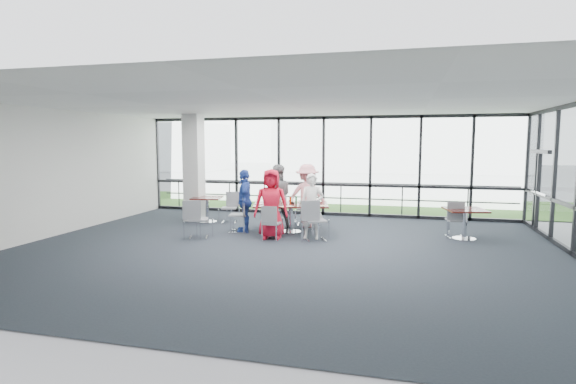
% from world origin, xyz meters
% --- Properties ---
extents(floor, '(12.00, 10.00, 0.02)m').
position_xyz_m(floor, '(0.00, 0.00, -0.01)').
color(floor, '#212830').
rests_on(floor, ground).
extents(ceiling, '(12.00, 10.00, 0.04)m').
position_xyz_m(ceiling, '(0.00, 0.00, 3.20)').
color(ceiling, white).
rests_on(ceiling, ground).
extents(wall_left, '(0.10, 10.00, 3.20)m').
position_xyz_m(wall_left, '(-6.00, 0.00, 1.60)').
color(wall_left, silver).
rests_on(wall_left, ground).
extents(wall_front, '(12.00, 0.10, 3.20)m').
position_xyz_m(wall_front, '(0.00, -5.00, 1.60)').
color(wall_front, silver).
rests_on(wall_front, ground).
extents(curtain_wall_back, '(12.00, 0.10, 3.20)m').
position_xyz_m(curtain_wall_back, '(0.00, 5.00, 1.60)').
color(curtain_wall_back, white).
rests_on(curtain_wall_back, ground).
extents(exit_door, '(0.12, 1.60, 2.10)m').
position_xyz_m(exit_door, '(6.00, 3.75, 1.05)').
color(exit_door, black).
rests_on(exit_door, ground).
extents(structural_column, '(0.50, 0.50, 3.20)m').
position_xyz_m(structural_column, '(-3.60, 3.00, 1.60)').
color(structural_column, silver).
rests_on(structural_column, ground).
extents(apron, '(80.00, 70.00, 0.02)m').
position_xyz_m(apron, '(0.00, 10.00, -0.02)').
color(apron, gray).
rests_on(apron, ground).
extents(grass_strip, '(80.00, 5.00, 0.01)m').
position_xyz_m(grass_strip, '(0.00, 8.00, 0.01)').
color(grass_strip, '#3A5F27').
rests_on(grass_strip, ground).
extents(hangar_main, '(24.00, 10.00, 6.00)m').
position_xyz_m(hangar_main, '(4.00, 32.00, 3.00)').
color(hangar_main, silver).
rests_on(hangar_main, ground).
extents(hangar_aux, '(10.00, 6.00, 4.00)m').
position_xyz_m(hangar_aux, '(-18.00, 28.00, 2.00)').
color(hangar_aux, silver).
rests_on(hangar_aux, ground).
extents(guard_rail, '(12.00, 0.06, 0.06)m').
position_xyz_m(guard_rail, '(0.00, 5.60, 0.50)').
color(guard_rail, '#2D2D33').
rests_on(guard_rail, ground).
extents(main_table, '(2.11, 1.48, 0.75)m').
position_xyz_m(main_table, '(-0.32, 1.95, 0.63)').
color(main_table, '#3A0D0C').
rests_on(main_table, ground).
extents(side_table_left, '(0.99, 0.99, 0.75)m').
position_xyz_m(side_table_left, '(-3.10, 2.79, 0.63)').
color(side_table_left, '#3A0D0C').
rests_on(side_table_left, ground).
extents(side_table_right, '(1.07, 1.07, 0.75)m').
position_xyz_m(side_table_right, '(3.99, 2.15, 0.64)').
color(side_table_right, '#3A0D0C').
rests_on(side_table_right, ground).
extents(diner_near_left, '(0.92, 0.69, 1.72)m').
position_xyz_m(diner_near_left, '(-0.61, 1.09, 0.86)').
color(diner_near_left, red).
rests_on(diner_near_left, ground).
extents(diner_near_right, '(0.60, 0.44, 1.61)m').
position_xyz_m(diner_near_right, '(0.37, 1.31, 0.80)').
color(diner_near_right, white).
rests_on(diner_near_right, ground).
extents(diner_far_left, '(0.97, 0.76, 1.75)m').
position_xyz_m(diner_far_left, '(-0.88, 2.58, 0.88)').
color(diner_far_left, slate).
rests_on(diner_far_left, ground).
extents(diner_far_right, '(1.15, 0.60, 1.76)m').
position_xyz_m(diner_far_right, '(-0.07, 2.79, 0.88)').
color(diner_far_right, pink).
rests_on(diner_far_right, ground).
extents(diner_end, '(0.80, 1.09, 1.66)m').
position_xyz_m(diner_end, '(-1.51, 1.68, 0.83)').
color(diner_end, '#233F97').
rests_on(diner_end, ground).
extents(chair_main_nl, '(0.42, 0.42, 0.83)m').
position_xyz_m(chair_main_nl, '(-0.54, 0.89, 0.41)').
color(chair_main_nl, slate).
rests_on(chair_main_nl, ground).
extents(chair_main_nr, '(0.63, 0.63, 0.97)m').
position_xyz_m(chair_main_nr, '(0.50, 1.11, 0.48)').
color(chair_main_nr, slate).
rests_on(chair_main_nr, ground).
extents(chair_main_fl, '(0.54, 0.54, 0.87)m').
position_xyz_m(chair_main_fl, '(-1.07, 2.69, 0.44)').
color(chair_main_fl, slate).
rests_on(chair_main_fl, ground).
extents(chair_main_fr, '(0.54, 0.54, 0.96)m').
position_xyz_m(chair_main_fr, '(-0.17, 3.05, 0.48)').
color(chair_main_fr, slate).
rests_on(chair_main_fr, ground).
extents(chair_main_end, '(0.53, 0.53, 0.92)m').
position_xyz_m(chair_main_end, '(-1.68, 1.64, 0.46)').
color(chair_main_end, slate).
rests_on(chair_main_end, ground).
extents(chair_spare_la, '(0.59, 0.59, 0.93)m').
position_xyz_m(chair_spare_la, '(-2.35, 0.65, 0.47)').
color(chair_spare_la, slate).
rests_on(chair_spare_la, ground).
extents(chair_spare_lb, '(0.52, 0.52, 0.87)m').
position_xyz_m(chair_spare_lb, '(-2.45, 2.90, 0.44)').
color(chair_spare_lb, slate).
rests_on(chair_spare_lb, ground).
extents(chair_spare_r, '(0.51, 0.51, 0.89)m').
position_xyz_m(chair_spare_r, '(3.82, 2.31, 0.45)').
color(chair_spare_r, slate).
rests_on(chair_spare_r, ground).
extents(plate_nl, '(0.28, 0.28, 0.01)m').
position_xyz_m(plate_nl, '(-0.70, 1.51, 0.76)').
color(plate_nl, white).
rests_on(plate_nl, main_table).
extents(plate_nr, '(0.24, 0.24, 0.01)m').
position_xyz_m(plate_nr, '(0.28, 1.79, 0.76)').
color(plate_nr, white).
rests_on(plate_nr, main_table).
extents(plate_fl, '(0.24, 0.24, 0.01)m').
position_xyz_m(plate_fl, '(-0.84, 2.22, 0.76)').
color(plate_fl, white).
rests_on(plate_fl, main_table).
extents(plate_fr, '(0.26, 0.26, 0.01)m').
position_xyz_m(plate_fr, '(0.01, 2.42, 0.76)').
color(plate_fr, white).
rests_on(plate_fr, main_table).
extents(plate_end, '(0.23, 0.23, 0.01)m').
position_xyz_m(plate_end, '(-1.14, 1.74, 0.76)').
color(plate_end, white).
rests_on(plate_end, main_table).
extents(tumbler_a, '(0.06, 0.06, 0.13)m').
position_xyz_m(tumbler_a, '(-0.48, 1.67, 0.81)').
color(tumbler_a, white).
rests_on(tumbler_a, main_table).
extents(tumbler_b, '(0.07, 0.07, 0.13)m').
position_xyz_m(tumbler_b, '(-0.04, 1.77, 0.82)').
color(tumbler_b, white).
rests_on(tumbler_b, main_table).
extents(tumbler_c, '(0.08, 0.08, 0.15)m').
position_xyz_m(tumbler_c, '(-0.36, 2.20, 0.83)').
color(tumbler_c, white).
rests_on(tumbler_c, main_table).
extents(tumbler_d, '(0.07, 0.07, 0.14)m').
position_xyz_m(tumbler_d, '(-0.91, 1.65, 0.82)').
color(tumbler_d, white).
rests_on(tumbler_d, main_table).
extents(menu_a, '(0.39, 0.40, 0.00)m').
position_xyz_m(menu_a, '(-0.32, 1.48, 0.75)').
color(menu_a, white).
rests_on(menu_a, main_table).
extents(menu_b, '(0.31, 0.24, 0.00)m').
position_xyz_m(menu_b, '(0.52, 1.84, 0.75)').
color(menu_b, white).
rests_on(menu_b, main_table).
extents(menu_c, '(0.39, 0.33, 0.00)m').
position_xyz_m(menu_c, '(-0.26, 2.40, 0.75)').
color(menu_c, white).
rests_on(menu_c, main_table).
extents(condiment_caddy, '(0.10, 0.07, 0.04)m').
position_xyz_m(condiment_caddy, '(-0.30, 2.03, 0.77)').
color(condiment_caddy, black).
rests_on(condiment_caddy, main_table).
extents(ketchup_bottle, '(0.06, 0.06, 0.18)m').
position_xyz_m(ketchup_bottle, '(-0.35, 2.01, 0.84)').
color(ketchup_bottle, '#A31D00').
rests_on(ketchup_bottle, main_table).
extents(green_bottle, '(0.05, 0.05, 0.20)m').
position_xyz_m(green_bottle, '(-0.21, 2.07, 0.85)').
color(green_bottle, '#226A3A').
rests_on(green_bottle, main_table).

